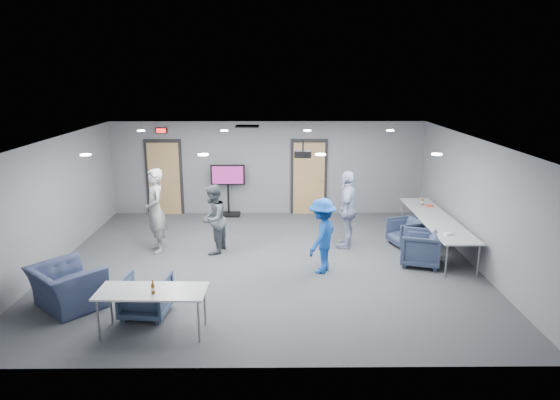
{
  "coord_description": "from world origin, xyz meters",
  "views": [
    {
      "loc": [
        0.24,
        -10.23,
        4.05
      ],
      "look_at": [
        0.33,
        0.86,
        1.2
      ],
      "focal_mm": 32.0,
      "sensor_mm": 36.0,
      "label": 1
    }
  ],
  "objects_px": {
    "chair_front_b": "(67,287)",
    "tv_stand": "(228,187)",
    "person_d": "(322,236)",
    "bottle_right": "(422,202)",
    "chair_right_b": "(420,248)",
    "table_front_left": "(152,293)",
    "person_a": "(155,211)",
    "person_b": "(213,219)",
    "chair_right_a": "(406,232)",
    "table_right_b": "(449,232)",
    "bottle_front": "(153,288)",
    "chair_front_a": "(146,296)",
    "projector": "(303,154)",
    "person_c": "(347,209)",
    "table_right_a": "(424,209)"
  },
  "relations": [
    {
      "from": "chair_right_b",
      "to": "table_right_b",
      "type": "height_order",
      "value": "chair_right_b"
    },
    {
      "from": "person_d",
      "to": "chair_right_a",
      "type": "xyz_separation_m",
      "value": [
        2.16,
        1.62,
        -0.46
      ]
    },
    {
      "from": "person_b",
      "to": "person_d",
      "type": "height_order",
      "value": "person_b"
    },
    {
      "from": "chair_right_b",
      "to": "chair_front_a",
      "type": "bearing_deg",
      "value": -49.43
    },
    {
      "from": "chair_right_a",
      "to": "table_right_b",
      "type": "height_order",
      "value": "table_right_b"
    },
    {
      "from": "table_right_b",
      "to": "chair_front_a",
      "type": "bearing_deg",
      "value": 112.31
    },
    {
      "from": "chair_right_b",
      "to": "table_right_b",
      "type": "xyz_separation_m",
      "value": [
        0.65,
        0.18,
        0.32
      ]
    },
    {
      "from": "chair_right_b",
      "to": "chair_front_a",
      "type": "relative_size",
      "value": 1.04
    },
    {
      "from": "bottle_front",
      "to": "bottle_right",
      "type": "bearing_deg",
      "value": 42.8
    },
    {
      "from": "projector",
      "to": "chair_right_b",
      "type": "bearing_deg",
      "value": 3.3
    },
    {
      "from": "chair_right_b",
      "to": "table_front_left",
      "type": "distance_m",
      "value": 5.83
    },
    {
      "from": "chair_right_b",
      "to": "table_right_a",
      "type": "distance_m",
      "value": 2.2
    },
    {
      "from": "person_d",
      "to": "chair_front_b",
      "type": "height_order",
      "value": "person_d"
    },
    {
      "from": "tv_stand",
      "to": "projector",
      "type": "bearing_deg",
      "value": -62.27
    },
    {
      "from": "chair_front_a",
      "to": "person_c",
      "type": "bearing_deg",
      "value": -132.92
    },
    {
      "from": "person_a",
      "to": "table_front_left",
      "type": "xyz_separation_m",
      "value": [
        0.81,
        -3.78,
        -0.29
      ]
    },
    {
      "from": "table_front_left",
      "to": "tv_stand",
      "type": "xyz_separation_m",
      "value": [
        0.58,
        6.75,
        0.17
      ]
    },
    {
      "from": "table_front_left",
      "to": "person_c",
      "type": "bearing_deg",
      "value": 49.68
    },
    {
      "from": "person_a",
      "to": "chair_right_b",
      "type": "xyz_separation_m",
      "value": [
        5.87,
        -0.91,
        -0.6
      ]
    },
    {
      "from": "bottle_front",
      "to": "tv_stand",
      "type": "relative_size",
      "value": 0.16
    },
    {
      "from": "table_right_a",
      "to": "bottle_right",
      "type": "relative_size",
      "value": 7.81
    },
    {
      "from": "chair_right_a",
      "to": "projector",
      "type": "xyz_separation_m",
      "value": [
        -2.54,
        -1.08,
        2.08
      ]
    },
    {
      "from": "chair_front_b",
      "to": "person_a",
      "type": "bearing_deg",
      "value": -65.48
    },
    {
      "from": "chair_right_b",
      "to": "chair_right_a",
      "type": "bearing_deg",
      "value": -162.53
    },
    {
      "from": "projector",
      "to": "person_d",
      "type": "bearing_deg",
      "value": -48.13
    },
    {
      "from": "bottle_right",
      "to": "tv_stand",
      "type": "height_order",
      "value": "tv_stand"
    },
    {
      "from": "chair_front_b",
      "to": "tv_stand",
      "type": "distance_m",
      "value": 6.29
    },
    {
      "from": "chair_right_a",
      "to": "chair_front_a",
      "type": "bearing_deg",
      "value": -73.57
    },
    {
      "from": "person_b",
      "to": "table_right_b",
      "type": "height_order",
      "value": "person_b"
    },
    {
      "from": "chair_right_a",
      "to": "tv_stand",
      "type": "height_order",
      "value": "tv_stand"
    },
    {
      "from": "chair_front_a",
      "to": "table_front_left",
      "type": "height_order",
      "value": "table_front_left"
    },
    {
      "from": "person_d",
      "to": "chair_front_b",
      "type": "bearing_deg",
      "value": -44.31
    },
    {
      "from": "person_d",
      "to": "chair_front_b",
      "type": "distance_m",
      "value": 4.91
    },
    {
      "from": "chair_right_a",
      "to": "table_front_left",
      "type": "xyz_separation_m",
      "value": [
        -5.06,
        -4.13,
        0.35
      ]
    },
    {
      "from": "person_a",
      "to": "person_b",
      "type": "distance_m",
      "value": 1.34
    },
    {
      "from": "person_d",
      "to": "bottle_right",
      "type": "height_order",
      "value": "person_d"
    },
    {
      "from": "person_c",
      "to": "chair_front_a",
      "type": "xyz_separation_m",
      "value": [
        -3.9,
        -3.45,
        -0.56
      ]
    },
    {
      "from": "table_front_left",
      "to": "projector",
      "type": "relative_size",
      "value": 4.57
    },
    {
      "from": "person_d",
      "to": "chair_front_a",
      "type": "distance_m",
      "value": 3.72
    },
    {
      "from": "person_a",
      "to": "bottle_front",
      "type": "height_order",
      "value": "person_a"
    },
    {
      "from": "chair_front_b",
      "to": "table_right_b",
      "type": "relative_size",
      "value": 0.6
    },
    {
      "from": "bottle_right",
      "to": "person_a",
      "type": "bearing_deg",
      "value": -168.32
    },
    {
      "from": "chair_front_a",
      "to": "table_right_b",
      "type": "height_order",
      "value": "table_right_b"
    },
    {
      "from": "table_right_b",
      "to": "bottle_front",
      "type": "height_order",
      "value": "bottle_front"
    },
    {
      "from": "chair_right_b",
      "to": "table_front_left",
      "type": "bearing_deg",
      "value": -42.95
    },
    {
      "from": "tv_stand",
      "to": "person_c",
      "type": "bearing_deg",
      "value": -41.47
    },
    {
      "from": "table_front_left",
      "to": "tv_stand",
      "type": "bearing_deg",
      "value": 86.71
    },
    {
      "from": "chair_right_a",
      "to": "table_front_left",
      "type": "height_order",
      "value": "table_front_left"
    },
    {
      "from": "chair_right_a",
      "to": "table_right_b",
      "type": "bearing_deg",
      "value": 14.19
    },
    {
      "from": "chair_front_b",
      "to": "table_right_b",
      "type": "height_order",
      "value": "chair_front_b"
    }
  ]
}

